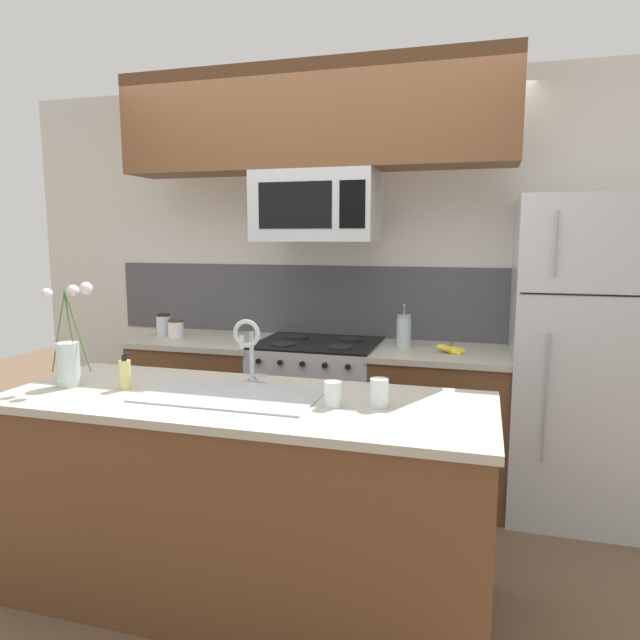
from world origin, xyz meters
TOP-DOWN VIEW (x-y plane):
  - ground_plane at (0.00, 0.00)m, footprint 10.00×10.00m
  - rear_partition at (0.30, 1.28)m, footprint 5.20×0.10m
  - splash_band at (0.00, 1.22)m, footprint 3.21×0.01m
  - back_counter_left at (-0.80, 0.90)m, footprint 0.86×0.65m
  - back_counter_right at (0.77, 0.90)m, footprint 0.81×0.65m
  - stove_range at (0.00, 0.90)m, footprint 0.76×0.64m
  - microwave at (0.00, 0.88)m, footprint 0.74×0.40m
  - upper_cabinet_band at (-0.03, 0.85)m, footprint 2.38×0.34m
  - refrigerator at (1.58, 0.92)m, footprint 0.84×0.74m
  - storage_jar_tall at (-1.11, 0.92)m, footprint 0.09×0.09m
  - storage_jar_medium at (-0.99, 0.86)m, footprint 0.10×0.10m
  - banana_bunch at (0.83, 0.84)m, footprint 0.19×0.13m
  - french_press at (0.54, 0.96)m, footprint 0.09×0.09m
  - island_counter at (0.03, -0.35)m, footprint 2.09×0.78m
  - kitchen_sink at (-0.03, -0.35)m, footprint 0.76×0.41m
  - sink_faucet at (-0.03, -0.15)m, footprint 0.14×0.14m
  - dish_soap_bottle at (-0.52, -0.38)m, footprint 0.06×0.05m
  - drinking_glass at (0.43, -0.38)m, footprint 0.07×0.07m
  - spare_glass at (0.62, -0.33)m, footprint 0.07×0.07m
  - flower_vase at (-0.80, -0.39)m, footprint 0.22×0.12m

SIDE VIEW (x-z plane):
  - ground_plane at x=0.00m, z-range 0.00..0.00m
  - island_counter at x=0.03m, z-range 0.00..0.91m
  - back_counter_left at x=-0.80m, z-range 0.00..0.91m
  - back_counter_right at x=0.77m, z-range 0.00..0.91m
  - stove_range at x=0.00m, z-range 0.00..0.93m
  - kitchen_sink at x=-0.03m, z-range 0.76..0.92m
  - refrigerator at x=1.58m, z-range 0.00..1.80m
  - banana_bunch at x=0.83m, z-range 0.89..0.97m
  - drinking_glass at x=0.43m, z-range 0.91..1.01m
  - spare_glass at x=0.62m, z-range 0.91..1.03m
  - storage_jar_medium at x=-0.99m, z-range 0.91..1.03m
  - dish_soap_bottle at x=-0.52m, z-range 0.90..1.06m
  - storage_jar_tall at x=-1.11m, z-range 0.91..1.06m
  - french_press at x=0.54m, z-range 0.88..1.14m
  - flower_vase at x=-0.80m, z-range 0.81..1.29m
  - sink_faucet at x=-0.03m, z-range 0.95..1.26m
  - splash_band at x=0.00m, z-range 0.91..1.39m
  - rear_partition at x=0.30m, z-range 0.00..2.60m
  - microwave at x=0.00m, z-range 1.56..1.97m
  - upper_cabinet_band at x=-0.03m, z-range 1.97..2.57m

